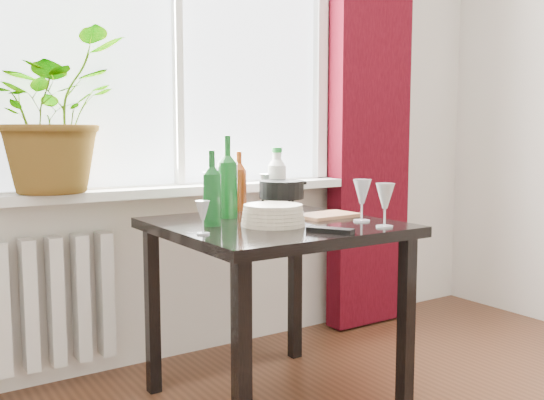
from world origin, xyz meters
TOP-DOWN VIEW (x-y plane):
  - window at (0.00, 2.22)m, footprint 1.72×0.08m
  - windowsill at (0.00, 2.15)m, footprint 1.72×0.20m
  - curtain at (1.12, 2.12)m, footprint 0.50×0.12m
  - radiator at (-0.75, 2.18)m, footprint 0.80×0.10m
  - table at (0.10, 1.55)m, footprint 0.85×0.85m
  - potted_plant at (-0.59, 2.14)m, footprint 0.78×0.77m
  - wine_bottle_left at (-0.15, 1.60)m, footprint 0.09×0.09m
  - wine_bottle_right at (0.01, 1.75)m, footprint 0.10×0.10m
  - bottle_amber at (0.16, 1.92)m, footprint 0.08×0.08m
  - cleaning_bottle at (0.30, 1.83)m, footprint 0.10×0.10m
  - wineglass_front_right at (0.37, 1.21)m, footprint 0.09×0.09m
  - wineglass_far_right at (0.40, 1.37)m, footprint 0.08×0.08m
  - wineglass_back_center at (0.27, 1.86)m, footprint 0.09×0.09m
  - wineglass_back_left at (0.02, 1.92)m, footprint 0.10×0.10m
  - wineglass_front_left at (-0.27, 1.44)m, footprint 0.06×0.06m
  - plate_stack at (0.05, 1.47)m, footprint 0.32×0.32m
  - fondue_pot at (0.24, 1.70)m, footprint 0.27×0.26m
  - tv_remote at (0.12, 1.23)m, footprint 0.12×0.17m
  - cutting_board at (0.36, 1.55)m, footprint 0.26×0.18m

SIDE VIEW (x-z plane):
  - radiator at x=-0.75m, z-range 0.10..0.66m
  - table at x=0.10m, z-range 0.28..1.02m
  - cutting_board at x=0.36m, z-range 0.74..0.75m
  - tv_remote at x=0.12m, z-range 0.74..0.76m
  - plate_stack at x=0.05m, z-range 0.74..0.82m
  - wineglass_front_left at x=-0.27m, z-range 0.74..0.86m
  - fondue_pot at x=0.24m, z-range 0.74..0.89m
  - wineglass_front_right at x=0.37m, z-range 0.74..0.91m
  - wineglass_back_center at x=0.27m, z-range 0.74..0.91m
  - windowsill at x=0.00m, z-range 0.80..0.84m
  - wineglass_far_right at x=0.40m, z-range 0.74..0.91m
  - wineglass_back_left at x=0.02m, z-range 0.74..0.92m
  - bottle_amber at x=0.16m, z-range 0.74..1.01m
  - wine_bottle_left at x=-0.15m, z-range 0.74..1.03m
  - cleaning_bottle at x=0.30m, z-range 0.74..1.03m
  - wine_bottle_right at x=0.01m, z-range 0.74..1.08m
  - potted_plant at x=-0.59m, z-range 0.84..1.50m
  - curtain at x=1.12m, z-range 0.01..2.58m
  - window at x=0.00m, z-range 0.79..2.41m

